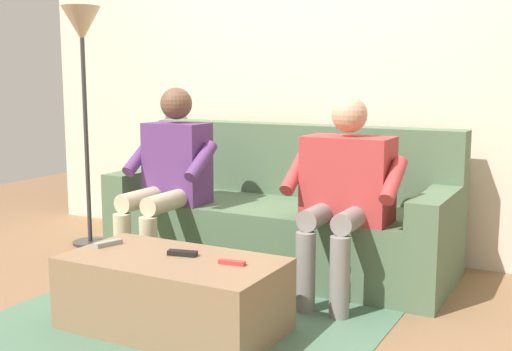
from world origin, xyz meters
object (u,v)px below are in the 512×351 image
person_right_seated (169,172)px  floor_lamp (82,47)px  couch (282,218)px  remote_red (232,262)px  remote_black (182,253)px  person_left_seated (344,187)px  remote_gray (108,243)px  coffee_table (173,294)px

person_right_seated → floor_lamp: floor_lamp is taller
couch → floor_lamp: 1.77m
remote_red → floor_lamp: floor_lamp is taller
couch → remote_black: size_ratio=15.06×
person_left_seated → floor_lamp: 2.10m
remote_red → floor_lamp: bearing=143.4°
couch → remote_gray: couch is taller
couch → remote_black: couch is taller
coffee_table → floor_lamp: bearing=-35.0°
remote_red → remote_gray: (0.69, 0.01, 0.00)m
coffee_table → person_left_seated: person_left_seated is taller
remote_red → remote_black: (0.27, -0.02, 0.00)m
remote_gray → floor_lamp: bearing=64.1°
floor_lamp → couch: bearing=-173.0°
coffee_table → remote_gray: 0.44m
coffee_table → person_left_seated: (-0.54, -0.78, 0.43)m
remote_black → floor_lamp: 1.98m
remote_gray → person_right_seated: bearing=28.7°
remote_gray → person_left_seated: bearing=-33.7°
person_left_seated → remote_gray: person_left_seated is taller
coffee_table → floor_lamp: size_ratio=0.62×
couch → remote_red: bearing=104.6°
coffee_table → person_right_seated: bearing=-53.8°
person_right_seated → floor_lamp: (0.87, -0.25, 0.75)m
remote_red → remote_black: remote_black is taller
person_left_seated → person_right_seated: bearing=2.2°
floor_lamp → person_left_seated: bearing=173.9°
coffee_table → remote_red: bearing=-172.7°
remote_black → remote_gray: same height
remote_gray → remote_black: bearing=-68.7°
person_left_seated → floor_lamp: size_ratio=0.65×
remote_red → coffee_table: bearing=179.8°
remote_gray → remote_red: bearing=-71.5°
person_left_seated → remote_red: size_ratio=8.72×
person_left_seated → couch: bearing=-35.3°
coffee_table → couch: bearing=-90.0°
remote_red → remote_black: bearing=169.1°
couch → person_right_seated: (0.54, 0.42, 0.31)m
remote_red → person_right_seated: bearing=132.4°
coffee_table → remote_red: remote_red is taller
couch → remote_red: size_ratio=17.12×
remote_black → remote_red: bearing=-15.6°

